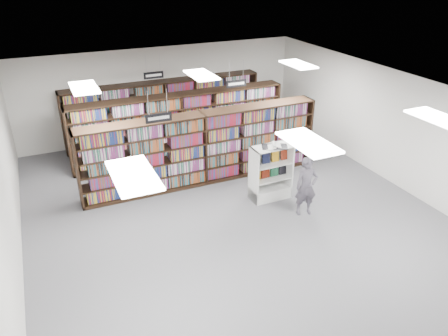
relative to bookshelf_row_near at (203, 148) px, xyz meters
name	(u,v)px	position (x,y,z in m)	size (l,w,h in m)	color
floor	(232,214)	(0.00, -2.00, -1.05)	(12.00, 12.00, 0.00)	#4C4C51
ceiling	(233,93)	(0.00, -2.00, 2.15)	(10.00, 12.00, 0.10)	white
wall_back	(161,93)	(0.00, 4.00, 0.55)	(10.00, 0.10, 3.20)	silver
wall_front	(429,336)	(0.00, -8.00, 0.55)	(10.00, 0.10, 3.20)	silver
wall_left	(6,200)	(-5.00, -2.00, 0.55)	(0.10, 12.00, 3.20)	silver
wall_right	(393,128)	(5.00, -2.00, 0.55)	(0.10, 12.00, 3.20)	silver
bookshelf_row_near	(203,148)	(0.00, 0.00, 0.00)	(7.00, 0.60, 2.10)	black
bookshelf_row_mid	(180,126)	(0.00, 2.00, 0.00)	(7.00, 0.60, 2.10)	black
bookshelf_row_far	(165,110)	(0.00, 3.70, 0.00)	(7.00, 0.60, 2.10)	black
aisle_sign_left	(159,117)	(-1.50, -1.00, 1.48)	(0.65, 0.02, 0.80)	#B2B2B7
aisle_sign_right	(236,83)	(1.50, 1.00, 1.48)	(0.65, 0.02, 0.80)	#B2B2B7
aisle_sign_center	(154,75)	(-0.50, 3.00, 1.48)	(0.65, 0.02, 0.80)	#B2B2B7
troffer_front_left	(133,175)	(-3.00, -5.00, 2.11)	(0.60, 1.20, 0.04)	white
troffer_front_center	(308,142)	(0.00, -5.00, 2.11)	(0.60, 1.20, 0.04)	white
troffer_front_right	(438,118)	(3.00, -5.00, 2.11)	(0.60, 1.20, 0.04)	white
troffer_back_left	(84,88)	(-3.00, 0.00, 2.11)	(0.60, 1.20, 0.04)	white
troffer_back_center	(201,75)	(0.00, 0.00, 2.11)	(0.60, 1.20, 0.04)	white
troffer_back_right	(298,64)	(3.00, 0.00, 2.11)	(0.60, 1.20, 0.04)	white
endcap_display	(270,181)	(1.30, -1.60, -0.55)	(1.10, 0.56, 1.53)	silver
open_book	(274,146)	(1.33, -1.69, 0.51)	(0.76, 0.62, 0.13)	black
shopper	(306,186)	(1.72, -2.70, -0.27)	(0.57, 0.37, 1.55)	#49444E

